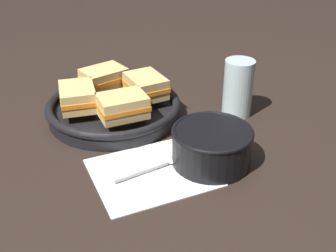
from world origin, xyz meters
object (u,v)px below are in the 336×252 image
Objects in this scene: sandwich_far_right at (123,106)px; skillet at (114,109)px; soup_bowl at (212,144)px; sandwich_near_right at (104,78)px; drinking_glass at (238,88)px; sandwich_near_left at (146,86)px; spoon at (169,162)px; sandwich_far_left at (78,97)px.

skillet is at bearing 86.28° from sandwich_far_right.
sandwich_near_right is at bearing 107.05° from soup_bowl.
drinking_glass reaches higher than sandwich_far_right.
sandwich_near_left is at bearing 41.28° from sandwich_far_right.
sandwich_near_right reaches higher than spoon.
spoon is 0.23m from sandwich_near_left.
spoon is at bearing -65.19° from sandwich_far_left.
sandwich_near_left is at bearing 96.62° from soup_bowl.
sandwich_far_left is (-0.15, 0.01, 0.00)m from sandwich_near_left.
sandwich_near_right is at bearing 86.28° from skillet.
sandwich_near_right and sandwich_far_left have the same top height.
sandwich_near_left reaches higher than soup_bowl.
sandwich_far_left is (-0.18, 0.25, 0.02)m from soup_bowl.
sandwich_near_left reaches higher than spoon.
spoon is at bearing -76.94° from sandwich_far_right.
drinking_glass is at bearing -28.69° from sandwich_near_left.
sandwich_far_left is (-0.08, -0.07, 0.00)m from sandwich_near_right.
skillet is 0.09m from sandwich_near_left.
sandwich_near_left is 0.15m from sandwich_far_left.
sandwich_far_right reaches higher than skillet.
sandwich_near_left is 0.11m from sandwich_near_right.
sandwich_far_left is at bearing 125.51° from soup_bowl.
soup_bowl is at bearing -24.76° from spoon.
sandwich_near_left is 0.21m from drinking_glass.
skillet is (-0.03, 0.22, 0.01)m from spoon.
spoon is 0.31m from sandwich_near_right.
soup_bowl is 0.21m from drinking_glass.
sandwich_near_right is at bearing 86.28° from sandwich_far_right.
soup_bowl is 0.09m from spoon.
drinking_glass is (0.26, -0.10, 0.04)m from skillet.
sandwich_far_right is at bearing -93.72° from skillet.
skillet is at bearing 112.82° from soup_bowl.
sandwich_far_left is 1.09× the size of sandwich_far_right.
skillet is 2.31× the size of drinking_glass.
skillet is at bearing -93.72° from sandwich_near_right.
drinking_glass reaches higher than soup_bowl.
sandwich_far_right is at bearing -138.72° from sandwich_near_left.
spoon is 0.54× the size of skillet.
drinking_glass is (0.25, -0.18, -0.00)m from sandwich_near_right.
sandwich_near_right is at bearing 41.28° from sandwich_far_left.
drinking_glass is (0.23, 0.12, 0.06)m from spoon.
skillet is 2.96× the size of sandwich_far_right.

